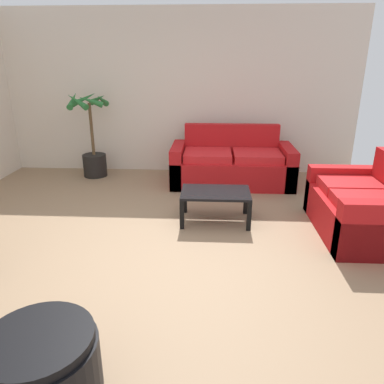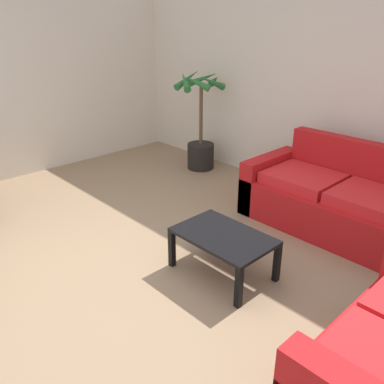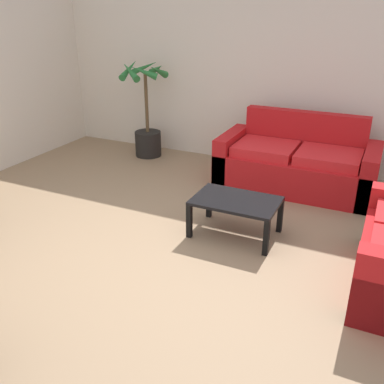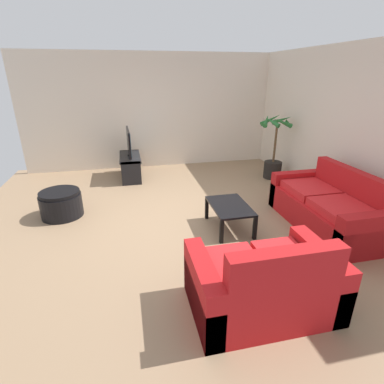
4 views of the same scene
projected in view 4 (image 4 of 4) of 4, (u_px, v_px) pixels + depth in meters
name	position (u px, v px, depth m)	size (l,w,h in m)	color
ground_plane	(172.00, 216.00, 4.97)	(6.60, 6.60, 0.00)	#937556
wall_back	(342.00, 128.00, 5.07)	(6.00, 0.06, 2.70)	beige
wall_left	(151.00, 112.00, 7.18)	(0.06, 6.00, 2.70)	beige
couch_main	(327.00, 208.00, 4.52)	(1.90, 0.90, 0.90)	red
couch_loveseat	(263.00, 284.00, 2.91)	(0.90, 1.40, 0.90)	red
tv_stand	(130.00, 163.00, 6.69)	(1.10, 0.45, 0.51)	black
tv	(129.00, 142.00, 6.51)	(0.97, 0.10, 0.59)	black
coffee_table	(230.00, 208.00, 4.45)	(0.83, 0.55, 0.39)	black
potted_palm	(274.00, 155.00, 6.60)	(0.64, 0.71, 1.42)	black
ottoman	(61.00, 204.00, 4.89)	(0.67, 0.67, 0.44)	black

